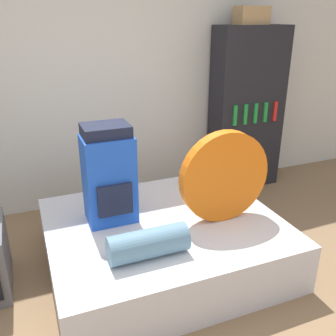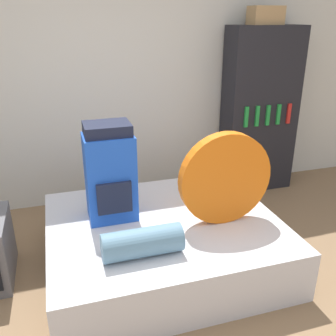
{
  "view_description": "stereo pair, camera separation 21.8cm",
  "coord_description": "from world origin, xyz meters",
  "px_view_note": "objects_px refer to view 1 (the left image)",
  "views": [
    {
      "loc": [
        -0.72,
        -1.72,
        1.93
      ],
      "look_at": [
        0.26,
        0.71,
        0.85
      ],
      "focal_mm": 40.0,
      "sensor_mm": 36.0,
      "label": 1
    },
    {
      "loc": [
        -0.52,
        -1.79,
        1.93
      ],
      "look_at": [
        0.26,
        0.71,
        0.85
      ],
      "focal_mm": 40.0,
      "sensor_mm": 36.0,
      "label": 2
    }
  ],
  "objects_px": {
    "tent_bag": "(224,177)",
    "sleeping_roll": "(148,244)",
    "backpack": "(109,175)",
    "cardboard_box": "(251,15)",
    "bookshelf": "(247,110)"
  },
  "relations": [
    {
      "from": "tent_bag",
      "to": "sleeping_roll",
      "type": "xyz_separation_m",
      "value": [
        -0.72,
        -0.27,
        -0.27
      ]
    },
    {
      "from": "backpack",
      "to": "sleeping_roll",
      "type": "distance_m",
      "value": 0.67
    },
    {
      "from": "backpack",
      "to": "tent_bag",
      "type": "bearing_deg",
      "value": -21.64
    },
    {
      "from": "sleeping_roll",
      "to": "cardboard_box",
      "type": "bearing_deg",
      "value": 42.23
    },
    {
      "from": "bookshelf",
      "to": "backpack",
      "type": "bearing_deg",
      "value": -152.56
    },
    {
      "from": "sleeping_roll",
      "to": "bookshelf",
      "type": "bearing_deg",
      "value": 41.74
    },
    {
      "from": "cardboard_box",
      "to": "sleeping_roll",
      "type": "bearing_deg",
      "value": -137.77
    },
    {
      "from": "backpack",
      "to": "bookshelf",
      "type": "relative_size",
      "value": 0.42
    },
    {
      "from": "cardboard_box",
      "to": "bookshelf",
      "type": "bearing_deg",
      "value": 13.84
    },
    {
      "from": "backpack",
      "to": "sleeping_roll",
      "type": "bearing_deg",
      "value": -79.67
    },
    {
      "from": "tent_bag",
      "to": "sleeping_roll",
      "type": "distance_m",
      "value": 0.81
    },
    {
      "from": "tent_bag",
      "to": "cardboard_box",
      "type": "distance_m",
      "value": 1.99
    },
    {
      "from": "bookshelf",
      "to": "tent_bag",
      "type": "bearing_deg",
      "value": -128.46
    },
    {
      "from": "tent_bag",
      "to": "cardboard_box",
      "type": "relative_size",
      "value": 2.16
    },
    {
      "from": "sleeping_roll",
      "to": "cardboard_box",
      "type": "relative_size",
      "value": 1.62
    }
  ]
}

